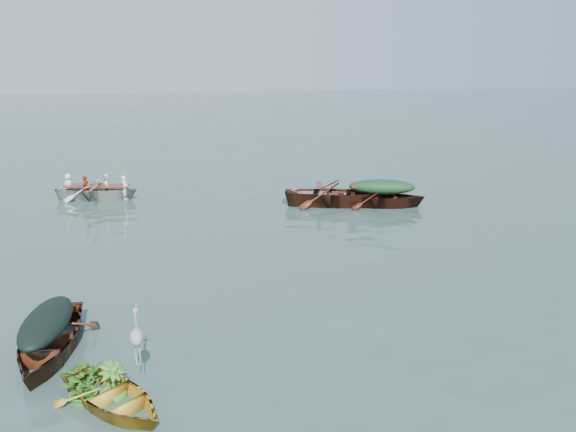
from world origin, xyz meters
name	(u,v)px	position (x,y,z in m)	size (l,w,h in m)	color
ground	(300,276)	(0.00, 0.00, 0.00)	(140.00, 140.00, 0.00)	#354B46
yellow_dinghy	(113,407)	(-3.93, -4.56, 0.00)	(1.17, 2.71, 0.70)	gold
dark_covered_boat	(51,354)	(-5.19, -2.70, 0.00)	(1.39, 3.73, 0.94)	#542D13
green_tarp_boat	(381,206)	(4.22, 5.78, 0.00)	(1.31, 4.21, 0.97)	#451710
open_wooden_boat	(336,206)	(2.69, 6.21, 0.00)	(1.57, 5.04, 1.22)	#4E1A13
rowed_boat	(98,199)	(-5.74, 8.82, 0.00)	(1.26, 4.21, 1.00)	beige
dark_tarp_cover	(46,320)	(-5.19, -2.70, 0.67)	(0.76, 2.05, 0.40)	black
green_tarp_cover	(382,186)	(4.22, 5.78, 0.75)	(0.72, 2.31, 0.52)	#16371C
thwart_benches	(337,188)	(2.69, 6.21, 0.63)	(0.94, 2.52, 0.04)	#571E14
heron	(137,345)	(-3.54, -4.17, 0.81)	(0.28, 0.40, 0.92)	#A0A2A9
dinghy_weeds	(90,357)	(-4.26, -4.13, 0.65)	(0.70, 0.90, 0.60)	#29641A
rowers	(96,176)	(-5.74, 8.82, 0.88)	(1.14, 2.95, 0.76)	white
oars	(97,185)	(-5.74, 8.82, 0.53)	(2.60, 0.60, 0.06)	olive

